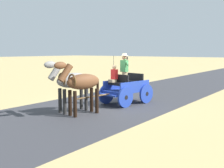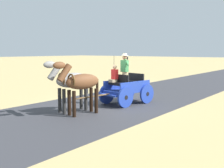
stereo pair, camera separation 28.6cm
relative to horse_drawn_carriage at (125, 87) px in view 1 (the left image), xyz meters
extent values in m
plane|color=tan|center=(0.53, 0.61, -0.82)|extent=(200.00, 200.00, 0.00)
cube|color=#38383D|center=(0.53, 0.61, -0.81)|extent=(6.19, 160.00, 0.01)
cube|color=#1E3899|center=(-0.01, -0.08, -0.16)|extent=(1.52, 2.36, 0.12)
cube|color=#1E3899|center=(-0.57, 0.00, 0.12)|extent=(0.37, 2.08, 0.44)
cube|color=#1E3899|center=(0.55, -0.17, 0.12)|extent=(0.37, 2.08, 0.44)
cube|color=#1E3899|center=(0.17, 1.12, -0.26)|extent=(1.10, 0.40, 0.08)
cube|color=#1E3899|center=(-0.19, -1.27, -0.34)|extent=(0.74, 0.31, 0.06)
cube|color=black|center=(0.08, 0.51, 0.22)|extent=(1.06, 0.51, 0.14)
cube|color=black|center=(0.05, 0.34, 0.44)|extent=(1.02, 0.23, 0.44)
cube|color=black|center=(-0.08, -0.57, 0.22)|extent=(1.06, 0.51, 0.14)
cube|color=black|center=(-0.11, -0.75, 0.44)|extent=(1.02, 0.23, 0.44)
cylinder|color=#1E3899|center=(-0.54, 0.78, -0.34)|extent=(0.24, 0.96, 0.96)
cylinder|color=black|center=(-0.54, 0.78, -0.34)|extent=(0.15, 0.23, 0.21)
cylinder|color=#1E3899|center=(0.75, 0.58, -0.34)|extent=(0.24, 0.96, 0.96)
cylinder|color=black|center=(0.75, 0.58, -0.34)|extent=(0.15, 0.23, 0.21)
cylinder|color=#1E3899|center=(-0.77, -0.75, -0.34)|extent=(0.24, 0.96, 0.96)
cylinder|color=black|center=(-0.77, -0.75, -0.34)|extent=(0.15, 0.23, 0.21)
cylinder|color=#1E3899|center=(0.52, -0.94, -0.34)|extent=(0.24, 0.96, 0.96)
cylinder|color=black|center=(0.52, -0.94, -0.34)|extent=(0.15, 0.23, 0.21)
cylinder|color=brown|center=(0.32, 2.09, -0.21)|extent=(0.37, 1.99, 0.07)
cylinder|color=black|center=(0.38, 0.47, 0.92)|extent=(0.02, 0.02, 1.30)
cylinder|color=#998466|center=(-0.11, 0.27, 0.35)|extent=(0.22, 0.22, 0.90)
cube|color=#387F47|center=(-0.11, 0.27, 1.08)|extent=(0.37, 0.27, 0.56)
sphere|color=#9E7051|center=(-0.11, 0.27, 1.48)|extent=(0.22, 0.22, 0.22)
cylinder|color=beige|center=(-0.11, 0.27, 1.58)|extent=(0.36, 0.36, 0.01)
cylinder|color=beige|center=(-0.11, 0.27, 1.63)|extent=(0.20, 0.20, 0.10)
cylinder|color=#387F47|center=(-0.28, 0.33, 1.26)|extent=(0.27, 0.12, 0.32)
cube|color=black|center=(-0.34, 0.36, 1.46)|extent=(0.03, 0.07, 0.14)
cube|color=#998466|center=(0.35, 0.60, 0.36)|extent=(0.33, 0.36, 0.14)
cube|color=red|center=(0.33, 0.48, 0.67)|extent=(0.33, 0.24, 0.48)
sphere|color=tan|center=(0.33, 0.48, 1.02)|extent=(0.20, 0.20, 0.20)
ellipsoid|color=brown|center=(0.09, 2.94, 0.55)|extent=(0.87, 1.64, 0.64)
cylinder|color=black|center=(0.02, 3.51, -0.29)|extent=(0.15, 0.15, 1.05)
cylinder|color=black|center=(0.38, 3.43, -0.29)|extent=(0.15, 0.15, 1.05)
cylinder|color=black|center=(-0.20, 2.44, -0.29)|extent=(0.15, 0.15, 1.05)
cylinder|color=black|center=(0.15, 2.36, -0.29)|extent=(0.15, 0.15, 1.05)
cylinder|color=brown|center=(0.26, 3.76, 0.95)|extent=(0.39, 0.69, 0.73)
ellipsoid|color=brown|center=(0.31, 3.98, 1.26)|extent=(0.33, 0.57, 0.28)
cube|color=black|center=(0.26, 3.74, 0.99)|extent=(0.16, 0.50, 0.56)
cylinder|color=black|center=(-0.06, 2.21, 0.25)|extent=(0.11, 0.11, 0.70)
torus|color=brown|center=(0.20, 3.47, 0.63)|extent=(0.55, 0.18, 0.55)
ellipsoid|color=gray|center=(0.80, 2.83, 0.55)|extent=(0.87, 1.64, 0.64)
cylinder|color=#272726|center=(0.73, 3.40, -0.29)|extent=(0.15, 0.15, 1.05)
cylinder|color=#272726|center=(1.09, 3.33, -0.29)|extent=(0.15, 0.15, 1.05)
cylinder|color=#272726|center=(0.51, 2.33, -0.29)|extent=(0.15, 0.15, 1.05)
cylinder|color=#272726|center=(0.86, 2.26, -0.29)|extent=(0.15, 0.15, 1.05)
cylinder|color=gray|center=(0.97, 3.65, 0.95)|extent=(0.39, 0.69, 0.73)
ellipsoid|color=gray|center=(1.01, 3.87, 1.26)|extent=(0.33, 0.57, 0.28)
cube|color=#272726|center=(0.97, 3.63, 0.99)|extent=(0.16, 0.50, 0.56)
cylinder|color=#272726|center=(0.65, 2.10, 0.25)|extent=(0.11, 0.11, 0.70)
torus|color=brown|center=(0.91, 3.36, 0.63)|extent=(0.55, 0.18, 0.55)
camera|label=1|loc=(-7.46, 11.04, 1.81)|focal=43.47mm
camera|label=2|loc=(-7.69, 10.86, 1.81)|focal=43.47mm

